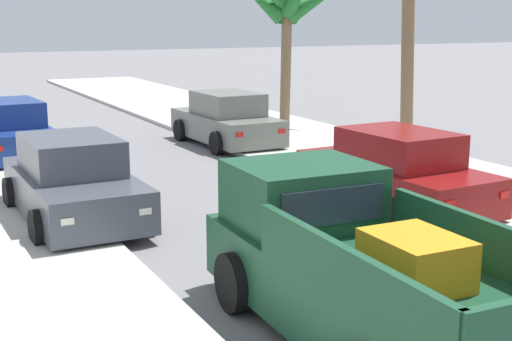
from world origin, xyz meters
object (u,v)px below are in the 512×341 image
(palm_tree_left_back, at_px, (287,5))
(car_left_near, at_px, (227,121))
(car_right_near, at_px, (395,173))
(car_right_far, at_px, (73,182))
(pickup_truck, at_px, (360,273))
(car_left_far, at_px, (8,132))

(palm_tree_left_back, bearing_deg, car_left_near, -143.48)
(car_right_near, bearing_deg, palm_tree_left_back, 71.44)
(car_right_near, relative_size, palm_tree_left_back, 0.87)
(car_right_far, bearing_deg, pickup_truck, -74.60)
(car_left_near, distance_m, car_right_near, 7.90)
(car_left_far, height_order, palm_tree_left_back, palm_tree_left_back)
(car_left_far, bearing_deg, car_left_near, -7.08)
(car_left_far, xyz_separation_m, palm_tree_left_back, (9.33, 1.79, 3.31))
(car_left_far, height_order, car_right_far, same)
(car_right_near, xyz_separation_m, car_right_far, (-5.69, 1.99, 0.00))
(car_right_near, bearing_deg, pickup_truck, -131.85)
(pickup_truck, height_order, car_left_far, pickup_truck)
(car_left_near, bearing_deg, car_right_far, -134.38)
(car_right_far, bearing_deg, palm_tree_left_back, 42.54)
(pickup_truck, distance_m, palm_tree_left_back, 16.89)
(pickup_truck, xyz_separation_m, car_right_near, (3.93, 4.39, -0.08))
(car_right_far, relative_size, palm_tree_left_back, 0.87)
(pickup_truck, bearing_deg, car_right_near, 48.15)
(pickup_truck, height_order, car_left_near, pickup_truck)
(car_right_far, bearing_deg, car_left_far, 91.21)
(pickup_truck, distance_m, car_left_near, 12.94)
(pickup_truck, xyz_separation_m, car_left_far, (-1.90, 13.03, -0.08))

